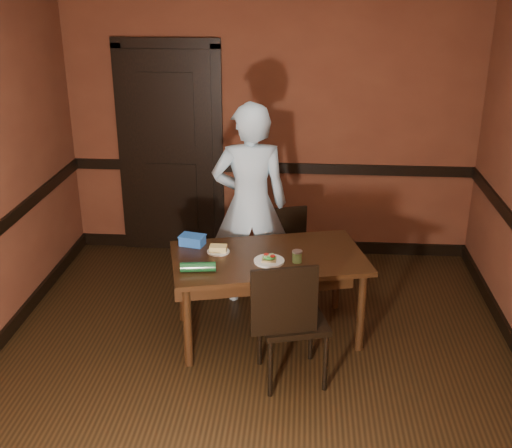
# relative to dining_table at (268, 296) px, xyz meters

# --- Properties ---
(floor) EXTENTS (4.00, 4.50, 0.01)m
(floor) POSITION_rel_dining_table_xyz_m (-0.08, -0.58, -0.35)
(floor) COLOR black
(floor) RESTS_ON ground
(wall_back) EXTENTS (4.00, 0.02, 2.70)m
(wall_back) POSITION_rel_dining_table_xyz_m (-0.08, 1.67, 1.00)
(wall_back) COLOR #572B1A
(wall_back) RESTS_ON ground
(wall_front) EXTENTS (4.00, 0.02, 2.70)m
(wall_front) POSITION_rel_dining_table_xyz_m (-0.08, -2.83, 1.00)
(wall_front) COLOR #572B1A
(wall_front) RESTS_ON ground
(dado_back) EXTENTS (4.00, 0.03, 0.10)m
(dado_back) POSITION_rel_dining_table_xyz_m (-0.08, 1.65, 0.55)
(dado_back) COLOR black
(dado_back) RESTS_ON ground
(baseboard_back) EXTENTS (4.00, 0.03, 0.12)m
(baseboard_back) POSITION_rel_dining_table_xyz_m (-0.08, 1.65, -0.29)
(baseboard_back) COLOR black
(baseboard_back) RESTS_ON ground
(door) EXTENTS (1.05, 0.07, 2.20)m
(door) POSITION_rel_dining_table_xyz_m (-1.08, 1.63, 0.75)
(door) COLOR black
(door) RESTS_ON ground
(dining_table) EXTENTS (1.63, 1.16, 0.69)m
(dining_table) POSITION_rel_dining_table_xyz_m (0.00, 0.00, 0.00)
(dining_table) COLOR black
(dining_table) RESTS_ON floor
(chair_far) EXTENTS (0.49, 0.49, 0.83)m
(chair_far) POSITION_rel_dining_table_xyz_m (0.05, 0.53, 0.07)
(chair_far) COLOR black
(chair_far) RESTS_ON floor
(chair_near) EXTENTS (0.55, 0.55, 0.96)m
(chair_near) POSITION_rel_dining_table_xyz_m (0.20, -0.57, 0.14)
(chair_near) COLOR black
(chair_near) RESTS_ON floor
(person) EXTENTS (0.69, 0.50, 1.77)m
(person) POSITION_rel_dining_table_xyz_m (-0.19, 0.62, 0.54)
(person) COLOR #A6CBDD
(person) RESTS_ON floor
(sandwich_plate) EXTENTS (0.23, 0.23, 0.06)m
(sandwich_plate) POSITION_rel_dining_table_xyz_m (0.01, -0.11, 0.36)
(sandwich_plate) COLOR silver
(sandwich_plate) RESTS_ON dining_table
(sauce_jar) EXTENTS (0.08, 0.08, 0.09)m
(sauce_jar) POSITION_rel_dining_table_xyz_m (0.22, -0.09, 0.39)
(sauce_jar) COLOR #628F48
(sauce_jar) RESTS_ON dining_table
(cheese_saucer) EXTENTS (0.18, 0.18, 0.06)m
(cheese_saucer) POSITION_rel_dining_table_xyz_m (-0.39, 0.04, 0.37)
(cheese_saucer) COLOR silver
(cheese_saucer) RESTS_ON dining_table
(food_tub) EXTENTS (0.22, 0.18, 0.08)m
(food_tub) POSITION_rel_dining_table_xyz_m (-0.62, 0.16, 0.39)
(food_tub) COLOR blue
(food_tub) RESTS_ON dining_table
(wrapped_veg) EXTENTS (0.27, 0.11, 0.07)m
(wrapped_veg) POSITION_rel_dining_table_xyz_m (-0.50, -0.31, 0.38)
(wrapped_veg) COLOR #12411C
(wrapped_veg) RESTS_ON dining_table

